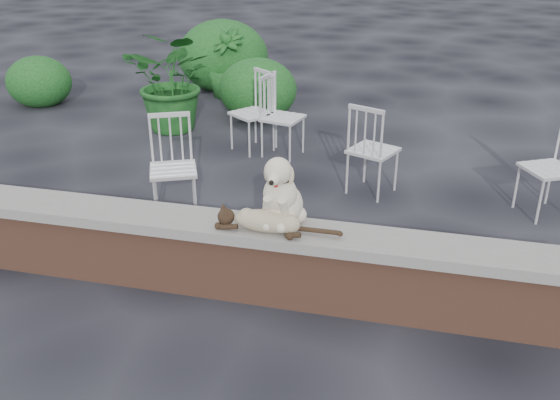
% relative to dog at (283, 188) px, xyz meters
% --- Properties ---
extents(ground, '(60.00, 60.00, 0.00)m').
position_rel_dog_xyz_m(ground, '(-0.65, -0.08, -0.85)').
color(ground, black).
rests_on(ground, ground).
extents(brick_wall, '(6.00, 0.30, 0.50)m').
position_rel_dog_xyz_m(brick_wall, '(-0.65, -0.08, -0.60)').
color(brick_wall, brown).
rests_on(brick_wall, ground).
extents(capstone, '(6.20, 0.40, 0.08)m').
position_rel_dog_xyz_m(capstone, '(-0.65, -0.08, -0.31)').
color(capstone, slate).
rests_on(capstone, brick_wall).
extents(dog, '(0.39, 0.49, 0.55)m').
position_rel_dog_xyz_m(dog, '(0.00, 0.00, 0.00)').
color(dog, beige).
rests_on(dog, capstone).
extents(cat, '(1.06, 0.31, 0.18)m').
position_rel_dog_xyz_m(cat, '(-0.08, -0.15, -0.18)').
color(cat, tan).
rests_on(cat, capstone).
extents(chair_b, '(0.78, 0.78, 0.94)m').
position_rel_dog_xyz_m(chair_b, '(-1.06, 2.88, -0.38)').
color(chair_b, silver).
rests_on(chair_b, ground).
extents(chair_d, '(0.76, 0.76, 0.94)m').
position_rel_dog_xyz_m(chair_d, '(2.08, 1.87, -0.38)').
color(chair_d, silver).
rests_on(chair_d, ground).
extents(chair_c, '(0.73, 0.73, 0.94)m').
position_rel_dog_xyz_m(chair_c, '(0.45, 1.98, -0.38)').
color(chair_c, silver).
rests_on(chair_c, ground).
extents(chair_e, '(0.67, 0.67, 0.94)m').
position_rel_dog_xyz_m(chair_e, '(-0.67, 2.81, -0.38)').
color(chair_e, silver).
rests_on(chair_e, ground).
extents(chair_a, '(0.74, 0.74, 0.94)m').
position_rel_dog_xyz_m(chair_a, '(-1.28, 1.03, -0.38)').
color(chair_a, silver).
rests_on(chair_a, ground).
extents(potted_plant_a, '(1.28, 1.14, 1.31)m').
position_rel_dog_xyz_m(potted_plant_a, '(-2.24, 3.38, -0.20)').
color(potted_plant_a, '#113E17').
rests_on(potted_plant_a, ground).
extents(potted_plant_b, '(0.68, 0.68, 1.03)m').
position_rel_dog_xyz_m(potted_plant_b, '(-2.10, 5.08, -0.34)').
color(potted_plant_b, '#113E17').
rests_on(potted_plant_b, ground).
extents(shrubbery, '(4.32, 2.67, 1.15)m').
position_rel_dog_xyz_m(shrubbery, '(-2.48, 4.98, -0.40)').
color(shrubbery, '#113E17').
rests_on(shrubbery, ground).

